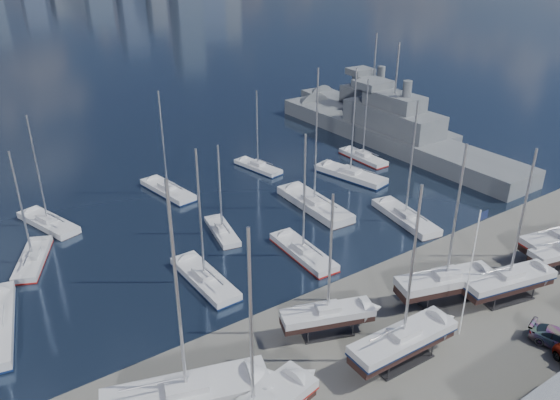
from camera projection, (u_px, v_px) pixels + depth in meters
ground at (413, 333)px, 47.60m from camera, size 1400.00×1400.00×0.00m
sailboat_cradle_0 at (187, 396)px, 38.06m from camera, size 12.19×6.63×18.75m
sailboat_cradle_2 at (328, 315)px, 46.78m from camera, size 8.36×4.85×13.38m
sailboat_cradle_3 at (403, 340)px, 43.63m from camera, size 9.78×3.02×15.69m
sailboat_cradle_4 at (445, 281)px, 51.19m from camera, size 9.97×5.37×15.70m
sailboat_cradle_5 at (509, 281)px, 51.35m from camera, size 9.73×4.59×15.23m
sailboat_cradle_6 at (560, 239)px, 58.47m from camera, size 9.80×4.66×15.33m
sailboat_moored_1 at (33, 260)px, 57.94m from camera, size 5.83×9.04×13.15m
sailboat_moored_2 at (49, 224)px, 65.35m from camera, size 5.44×9.88×14.38m
sailboat_moored_3 at (205, 280)px, 54.50m from camera, size 3.01×10.04×14.91m
sailboat_moored_4 at (222, 232)px, 63.56m from camera, size 3.60×7.89×11.50m
sailboat_moored_5 at (168, 191)px, 73.89m from camera, size 4.25×10.17×14.74m
sailboat_moored_6 at (303, 253)px, 59.19m from camera, size 3.18×9.84×14.54m
sailboat_moored_7 at (314, 206)px, 69.73m from camera, size 3.95×12.54×18.75m
sailboat_moored_8 at (258, 168)px, 81.61m from camera, size 3.87×8.66×12.52m
sailboat_moored_9 at (405, 218)px, 66.59m from camera, size 4.62×10.73×15.69m
sailboat_moored_10 at (350, 176)px, 78.70m from camera, size 5.54×11.48×16.54m
sailboat_moored_11 at (363, 158)px, 85.24m from camera, size 2.52×8.91×13.31m
naval_ship_east at (391, 135)px, 91.11m from camera, size 8.51×50.22×18.51m
naval_ship_west at (371, 112)px, 103.17m from camera, size 8.83×39.56×17.53m
flagpole at (472, 266)px, 44.58m from camera, size 1.06×0.12×12.06m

